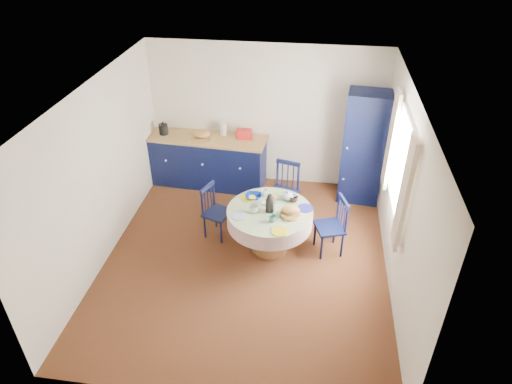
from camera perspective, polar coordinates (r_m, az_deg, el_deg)
floor at (r=6.71m, az=-1.24°, el=-8.26°), size 4.50×4.50×0.00m
ceiling at (r=5.39m, az=-1.56°, el=12.09°), size 4.50×4.50×0.00m
wall_back at (r=7.93m, az=1.26°, el=9.45°), size 4.00×0.02×2.50m
wall_left at (r=6.55m, az=-18.95°, el=2.07°), size 0.02×4.50×2.50m
wall_right at (r=6.01m, az=17.81°, el=-0.67°), size 0.02×4.50×2.50m
window at (r=6.11m, az=17.47°, el=3.05°), size 0.10×1.74×1.45m
kitchen_counter at (r=8.18m, az=-6.05°, el=4.03°), size 2.11×0.78×1.17m
pantry_cabinet at (r=7.69m, az=13.29°, el=5.34°), size 0.72×0.55×1.92m
dining_table at (r=6.46m, az=1.81°, el=-3.18°), size 1.21×1.21×1.01m
chair_left at (r=6.91m, az=-5.07°, el=-2.40°), size 0.47×0.48×0.85m
chair_far at (r=7.25m, az=3.56°, el=0.10°), size 0.52×0.50×0.96m
chair_right at (r=6.65m, az=9.51°, el=-4.18°), size 0.49×0.50×0.90m
mug_a at (r=6.32m, az=-0.28°, el=-2.15°), size 0.13×0.13×0.11m
mug_b at (r=6.15m, az=2.04°, el=-3.38°), size 0.10×0.10×0.09m
mug_c at (r=6.56m, az=4.77°, el=-0.88°), size 0.12×0.12×0.09m
mug_d at (r=6.67m, az=1.05°, el=-0.06°), size 0.11×0.11×0.10m
cobalt_bowl at (r=6.63m, az=-0.33°, el=-0.56°), size 0.23×0.23×0.06m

